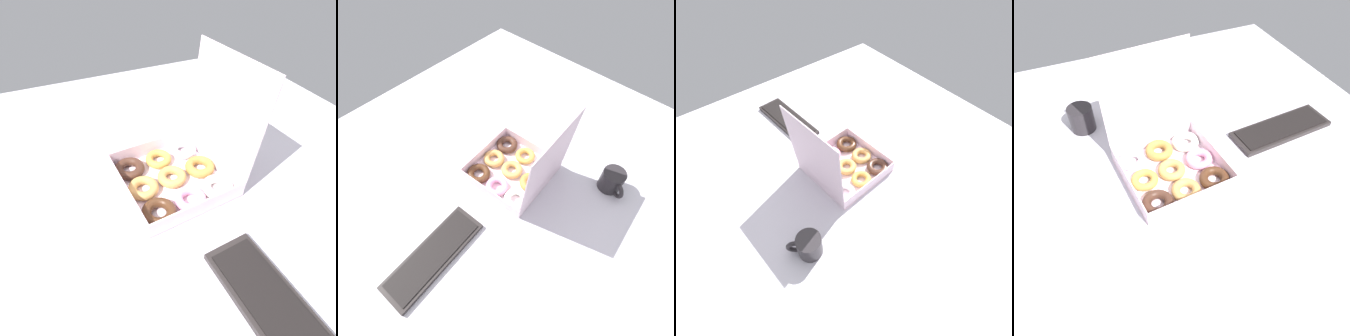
# 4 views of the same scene
# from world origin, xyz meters

# --- Properties ---
(ground_plane) EXTENTS (1.80, 1.80, 0.02)m
(ground_plane) POSITION_xyz_m (0.00, 0.00, -0.01)
(ground_plane) COLOR silver
(donut_box) EXTENTS (0.35, 0.38, 0.38)m
(donut_box) POSITION_xyz_m (0.01, 0.02, 0.04)
(donut_box) COLOR white
(donut_box) RESTS_ON ground_plane
(keyboard) EXTENTS (0.40, 0.16, 0.02)m
(keyboard) POSITION_xyz_m (0.47, 0.04, 0.01)
(keyboard) COLOR #282322
(keyboard) RESTS_ON ground_plane
(coffee_mug) EXTENTS (0.10, 0.13, 0.10)m
(coffee_mug) POSITION_xyz_m (-0.22, 0.36, 0.05)
(coffee_mug) COLOR #282528
(coffee_mug) RESTS_ON ground_plane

